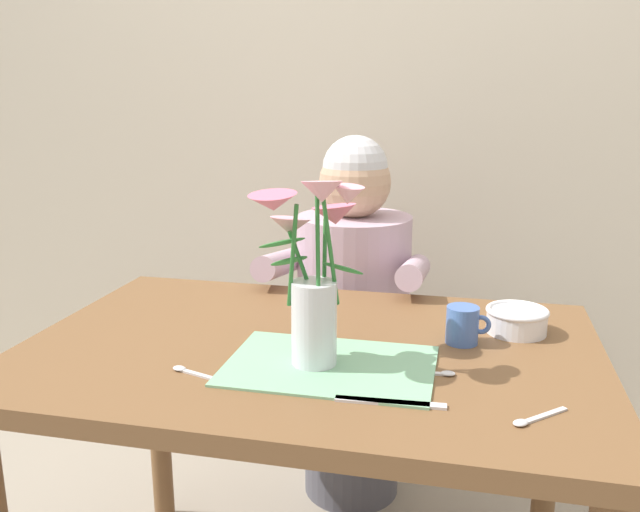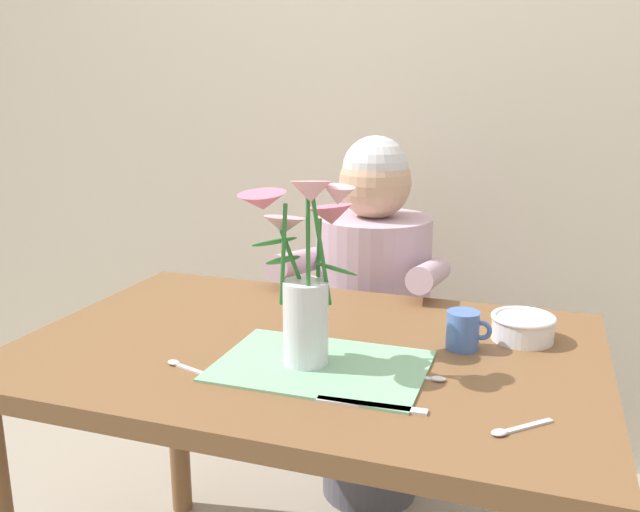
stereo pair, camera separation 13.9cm
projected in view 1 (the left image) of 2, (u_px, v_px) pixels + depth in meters
The scene contains 11 objects.
wood_panel_backdrop at pixel (383, 93), 2.26m from camera, with size 4.00×0.10×2.50m, color beige.
dining_table at pixel (310, 387), 1.42m from camera, with size 1.20×0.80×0.74m.
seated_person at pixel (353, 325), 2.02m from camera, with size 0.45×0.47×1.14m.
striped_placemat at pixel (330, 365), 1.28m from camera, with size 0.40×0.28×0.01m, color #7AB289.
flower_vase at pixel (313, 271), 1.25m from camera, with size 0.22×0.26×0.37m.
ceramic_bowl at pixel (517, 319), 1.45m from camera, with size 0.14×0.14×0.06m.
dinner_knife at pixel (390, 403), 1.13m from camera, with size 0.19×0.02×0.01m, color silver.
ceramic_mug at pixel (463, 325), 1.39m from camera, with size 0.09×0.07×0.08m.
spoon_0 at pixel (190, 372), 1.25m from camera, with size 0.12×0.05×0.01m.
spoon_1 at pixel (532, 419), 1.07m from camera, with size 0.10×0.09×0.01m.
spoon_2 at pixel (434, 373), 1.24m from camera, with size 0.12×0.02×0.01m.
Camera 1 is at (0.31, -1.27, 1.26)m, focal length 37.20 mm.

